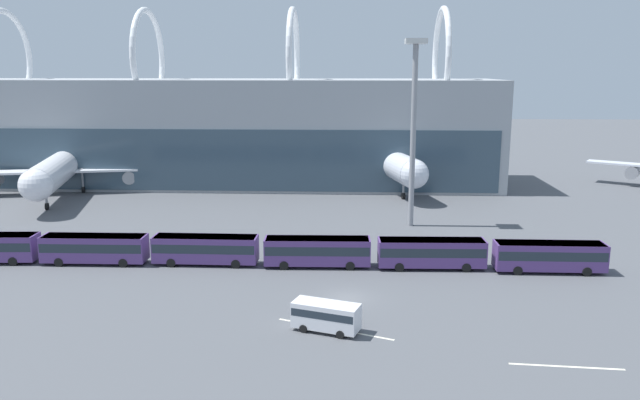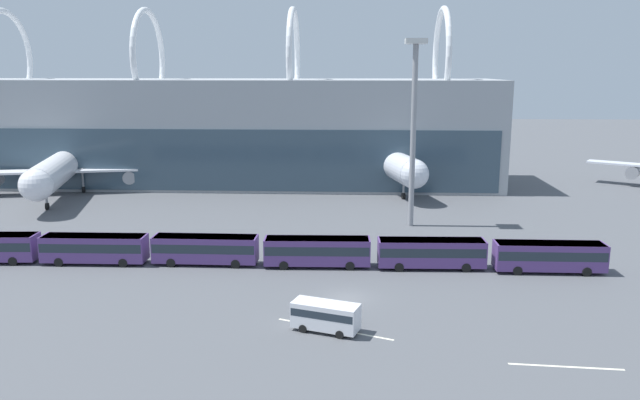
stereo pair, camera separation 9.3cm
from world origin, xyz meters
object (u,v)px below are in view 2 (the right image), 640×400
object	(u,v)px
shuttle_bus_1	(94,247)
shuttle_bus_3	(317,250)
airliner_at_gate_far	(384,159)
shuttle_bus_5	(549,255)
service_van_foreground	(326,315)
shuttle_bus_4	(431,252)
shuttle_bus_2	(205,248)
floodlight_mast	(414,110)
airliner_at_gate_near	(62,167)

from	to	relation	value
shuttle_bus_1	shuttle_bus_3	bearing A→B (deg)	-0.44
airliner_at_gate_far	shuttle_bus_5	distance (m)	51.37
service_van_foreground	shuttle_bus_4	bearing A→B (deg)	76.39
shuttle_bus_2	shuttle_bus_4	xyz separation A→B (m)	(24.98, -0.24, 0.00)
shuttle_bus_2	shuttle_bus_5	distance (m)	37.47
airliner_at_gate_far	shuttle_bus_4	bearing A→B (deg)	-10.70
shuttle_bus_3	service_van_foreground	size ratio (longest dim) A/B	1.96
shuttle_bus_3	service_van_foreground	bearing A→B (deg)	-86.22
shuttle_bus_5	floodlight_mast	world-z (taller)	floodlight_mast
service_van_foreground	shuttle_bus_1	bearing A→B (deg)	165.72
shuttle_bus_1	shuttle_bus_5	bearing A→B (deg)	-1.32
shuttle_bus_3	shuttle_bus_4	bearing A→B (deg)	-1.64
airliner_at_gate_near	shuttle_bus_2	bearing A→B (deg)	27.98
shuttle_bus_2	shuttle_bus_4	world-z (taller)	same
airliner_at_gate_near	service_van_foreground	world-z (taller)	airliner_at_gate_near
floodlight_mast	airliner_at_gate_far	bearing A→B (deg)	94.45
shuttle_bus_4	shuttle_bus_5	bearing A→B (deg)	-4.67
shuttle_bus_1	service_van_foreground	distance (m)	31.67
airliner_at_gate_near	shuttle_bus_2	size ratio (longest dim) A/B	3.42
airliner_at_gate_near	shuttle_bus_5	size ratio (longest dim) A/B	3.42
shuttle_bus_1	service_van_foreground	world-z (taller)	shuttle_bus_1
service_van_foreground	shuttle_bus_3	bearing A→B (deg)	113.94
airliner_at_gate_near	airliner_at_gate_far	size ratio (longest dim) A/B	1.10
airliner_at_gate_near	airliner_at_gate_far	xyz separation A→B (m)	(56.05, 9.93, 0.30)
shuttle_bus_2	shuttle_bus_3	world-z (taller)	same
airliner_at_gate_near	shuttle_bus_3	world-z (taller)	airliner_at_gate_near
airliner_at_gate_near	shuttle_bus_4	distance (m)	70.24
shuttle_bus_2	floodlight_mast	distance (m)	33.94
shuttle_bus_2	service_van_foreground	size ratio (longest dim) A/B	1.95
airliner_at_gate_near	shuttle_bus_2	distance (m)	51.02
shuttle_bus_3	shuttle_bus_5	xyz separation A→B (m)	(24.98, -0.69, 0.00)
shuttle_bus_3	shuttle_bus_4	world-z (taller)	same
shuttle_bus_3	shuttle_bus_5	bearing A→B (deg)	-3.12
shuttle_bus_4	floodlight_mast	xyz separation A→B (m)	(-0.44, 19.00, 14.08)
airliner_at_gate_near	service_van_foreground	size ratio (longest dim) A/B	6.67
shuttle_bus_1	shuttle_bus_3	world-z (taller)	same
shuttle_bus_4	shuttle_bus_2	bearing A→B (deg)	177.83
shuttle_bus_1	shuttle_bus_2	distance (m)	12.49
shuttle_bus_1	floodlight_mast	world-z (taller)	floodlight_mast
shuttle_bus_1	service_van_foreground	xyz separation A→B (m)	(26.58, -17.20, -0.47)
shuttle_bus_4	shuttle_bus_1	bearing A→B (deg)	178.47
shuttle_bus_4	shuttle_bus_5	xyz separation A→B (m)	(12.49, -0.67, 0.00)
shuttle_bus_2	shuttle_bus_5	size ratio (longest dim) A/B	1.00
shuttle_bus_5	service_van_foreground	bearing A→B (deg)	-144.37
shuttle_bus_3	floodlight_mast	world-z (taller)	floodlight_mast
shuttle_bus_3	service_van_foreground	world-z (taller)	shuttle_bus_3
airliner_at_gate_far	floodlight_mast	xyz separation A→B (m)	(2.28, -29.29, 10.86)
shuttle_bus_1	shuttle_bus_2	xyz separation A→B (m)	(12.49, 0.30, 0.00)
airliner_at_gate_near	shuttle_bus_1	world-z (taller)	airliner_at_gate_near
shuttle_bus_4	service_van_foreground	xyz separation A→B (m)	(-10.88, -17.25, -0.47)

